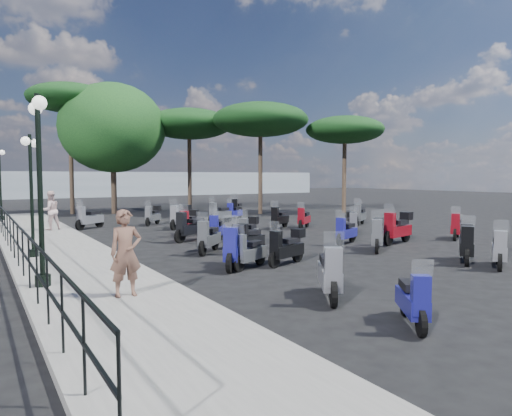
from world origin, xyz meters
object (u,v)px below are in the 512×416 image
scooter_9 (217,230)px  scooter_15 (248,233)px  scooter_6 (413,301)px  scooter_8 (209,238)px  scooter_4 (189,223)px  lamp_post_2 (0,179)px  pedestrian_far (50,210)px  scooter_27 (360,216)px  scooter_0 (330,275)px  woman (126,253)px  scooter_10 (191,228)px  scooter_22 (279,219)px  scooter_5 (89,219)px  scooter_13 (466,244)px  pine_1 (260,120)px  scooter_11 (153,216)px  scooter_1 (287,248)px  scooter_7 (236,247)px  scooter_23 (220,214)px  lamp_post_1 (31,187)px  scooter_2 (249,253)px  lamp_post_0 (40,178)px  scooter_12 (499,251)px  scooter_19 (398,228)px  scooter_29 (237,209)px  scooter_21 (352,224)px  scooter_3 (247,240)px  scooter_16 (181,217)px  scooter_28 (304,219)px  scooter_20 (346,232)px  pine_2 (69,99)px  scooter_17 (234,213)px  broadleaf_tree (113,128)px

scooter_9 → scooter_15: size_ratio=0.99×
scooter_6 → scooter_8: (0.29, 8.26, 0.06)m
scooter_4 → lamp_post_2: bearing=-14.9°
pedestrian_far → lamp_post_2: bearing=-90.7°
scooter_27 → scooter_0: bearing=99.3°
woman → scooter_4: (5.17, 8.83, -0.48)m
scooter_10 → scooter_22: (5.22, 1.60, -0.04)m
scooter_5 → scooter_8: 9.25m
scooter_13 → pine_1: 18.73m
scooter_11 → scooter_27: size_ratio=0.84×
scooter_1 → scooter_15: scooter_15 is taller
scooter_7 → scooter_23: bearing=-73.2°
scooter_11 → scooter_23: bearing=-152.6°
lamp_post_1 → scooter_13: size_ratio=2.30×
scooter_9 → scooter_2: bearing=112.4°
lamp_post_0 → scooter_12: 11.62m
scooter_19 → scooter_4: bearing=27.6°
scooter_2 → scooter_29: bearing=-55.9°
lamp_post_1 → scooter_15: size_ratio=2.57×
scooter_6 → scooter_27: 15.82m
scooter_19 → scooter_21: bearing=-17.3°
scooter_0 → scooter_8: (0.34, 6.26, -0.02)m
scooter_3 → scooter_15: bearing=-47.2°
scooter_2 → scooter_16: bearing=-39.6°
scooter_6 → scooter_8: 8.27m
scooter_22 → scooter_29: 6.16m
scooter_28 → scooter_22: bearing=31.9°
scooter_5 → scooter_8: (1.79, -9.08, -0.01)m
lamp_post_2 → scooter_19: bearing=-69.3°
lamp_post_0 → scooter_20: size_ratio=2.68×
scooter_19 → scooter_20: scooter_19 is taller
pedestrian_far → scooter_13: pedestrian_far is taller
scooter_0 → pine_1: bearing=-83.8°
pine_2 → pine_1: bearing=-31.7°
scooter_11 → pedestrian_far: bearing=53.5°
scooter_11 → scooter_28: 7.65m
lamp_post_1 → scooter_27: (15.17, 2.21, -1.68)m
scooter_0 → scooter_28: scooter_0 is taller
scooter_27 → scooter_29: size_ratio=1.02×
scooter_22 → scooter_3: bearing=105.9°
woman → scooter_7: (3.51, 1.89, -0.44)m
scooter_9 → scooter_10: (-0.77, 0.66, 0.04)m
scooter_9 → pine_1: pine_1 is taller
lamp_post_2 → scooter_2: lamp_post_2 is taller
scooter_9 → scooter_29: (5.55, 8.33, 0.05)m
lamp_post_2 → scooter_15: size_ratio=2.77×
scooter_8 → scooter_22: size_ratio=0.92×
lamp_post_1 → pine_2: pine_2 is taller
scooter_17 → broadleaf_tree: broadleaf_tree is taller
scooter_27 → scooter_16: bearing=34.8°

